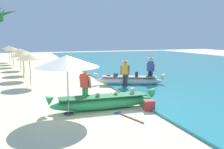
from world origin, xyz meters
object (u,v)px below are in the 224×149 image
(person_vendor_hatted, at_px, (125,71))
(person_vendor_assistant, at_px, (151,68))
(boat_green_foreground, at_px, (103,102))
(paddle, at_px, (125,116))
(boat_white_midground, at_px, (129,80))
(patio_umbrella_large, at_px, (67,61))
(cooler_box, at_px, (149,105))
(person_tourist_customer, at_px, (85,85))

(person_vendor_hatted, height_order, person_vendor_assistant, person_vendor_assistant)
(boat_green_foreground, distance_m, paddle, 1.26)
(boat_green_foreground, xyz_separation_m, person_vendor_assistant, (4.33, 3.92, 0.72))
(boat_white_midground, distance_m, patio_umbrella_large, 6.44)
(boat_white_midground, distance_m, paddle, 5.85)
(patio_umbrella_large, bearing_deg, boat_green_foreground, 7.33)
(boat_white_midground, xyz_separation_m, cooler_box, (-1.31, -4.93, -0.11))
(boat_green_foreground, relative_size, paddle, 3.03)
(person_tourist_customer, distance_m, person_vendor_assistant, 5.91)
(person_vendor_assistant, bearing_deg, paddle, -127.36)
(patio_umbrella_large, distance_m, paddle, 2.93)
(person_vendor_hatted, relative_size, person_vendor_assistant, 0.95)
(person_vendor_hatted, distance_m, patio_umbrella_large, 5.52)
(person_tourist_customer, xyz_separation_m, cooler_box, (2.26, -1.42, -0.71))
(person_vendor_assistant, xyz_separation_m, patio_umbrella_large, (-5.78, -4.10, 1.00))
(boat_green_foreground, xyz_separation_m, paddle, (0.48, -1.13, -0.28))
(person_tourist_customer, xyz_separation_m, patio_umbrella_large, (-0.86, -0.84, 1.11))
(cooler_box, distance_m, paddle, 1.25)
(person_vendor_assistant, xyz_separation_m, paddle, (-3.85, -5.04, -1.00))
(boat_white_midground, distance_m, person_tourist_customer, 5.04)
(person_tourist_customer, height_order, cooler_box, person_tourist_customer)
(person_tourist_customer, relative_size, patio_umbrella_large, 0.69)
(person_vendor_assistant, bearing_deg, person_tourist_customer, -146.43)
(person_vendor_hatted, bearing_deg, cooler_box, -100.38)
(patio_umbrella_large, bearing_deg, paddle, -25.96)
(boat_white_midground, relative_size, paddle, 2.73)
(cooler_box, relative_size, paddle, 0.28)
(cooler_box, bearing_deg, person_vendor_hatted, 94.06)
(boat_green_foreground, xyz_separation_m, boat_white_midground, (2.98, 4.16, 0.01))
(cooler_box, bearing_deg, patio_umbrella_large, -176.19)
(boat_green_foreground, height_order, boat_white_midground, boat_white_midground)
(patio_umbrella_large, bearing_deg, person_vendor_hatted, 43.75)
(boat_white_midground, relative_size, person_tourist_customer, 2.53)
(paddle, bearing_deg, cooler_box, 16.56)
(boat_green_foreground, distance_m, boat_white_midground, 5.12)
(boat_green_foreground, bearing_deg, patio_umbrella_large, -172.67)
(person_vendor_hatted, height_order, patio_umbrella_large, patio_umbrella_large)
(person_vendor_assistant, height_order, cooler_box, person_vendor_assistant)
(paddle, bearing_deg, boat_white_midground, 64.73)
(paddle, bearing_deg, person_vendor_hatted, 67.06)
(patio_umbrella_large, xyz_separation_m, paddle, (1.93, -0.94, -2.00))
(boat_white_midground, relative_size, person_vendor_assistant, 2.30)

